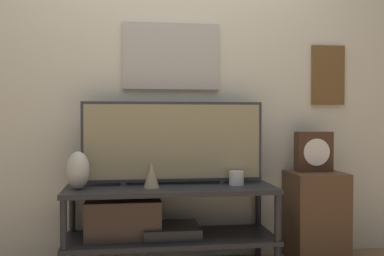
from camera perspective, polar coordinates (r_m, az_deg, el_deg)
name	(u,v)px	position (r m, az deg, el deg)	size (l,w,h in m)	color
wall_back	(167,64)	(3.17, -3.20, 8.07)	(6.40, 0.08, 2.70)	beige
media_console	(153,218)	(2.93, -4.94, -11.32)	(1.34, 0.47, 0.54)	#232326
television	(173,142)	(2.98, -2.37, -1.75)	(1.20, 0.05, 0.55)	#333338
vase_urn_stoneware	(78,170)	(2.86, -14.28, -5.24)	(0.14, 0.14, 0.23)	beige
vase_slim_bronze	(151,175)	(2.85, -5.17, -5.97)	(0.10, 0.10, 0.16)	tan
candle_jar	(236,178)	(2.98, 5.67, -6.34)	(0.10, 0.10, 0.09)	silver
side_table	(316,216)	(3.25, 15.43, -10.73)	(0.36, 0.35, 0.61)	#513823
mantel_clock	(314,152)	(3.23, 15.19, -2.91)	(0.25, 0.11, 0.28)	#422819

